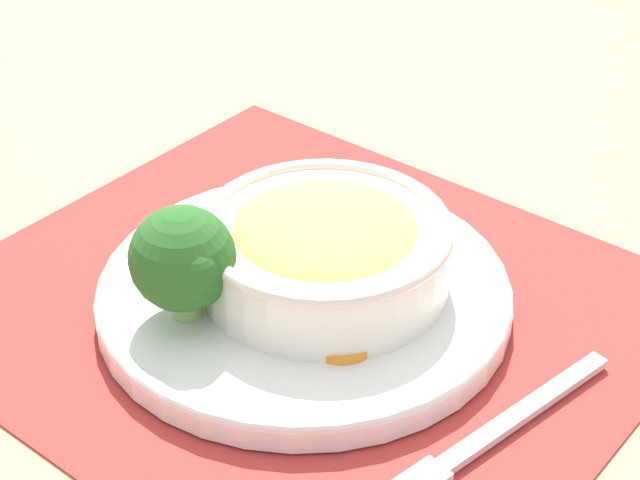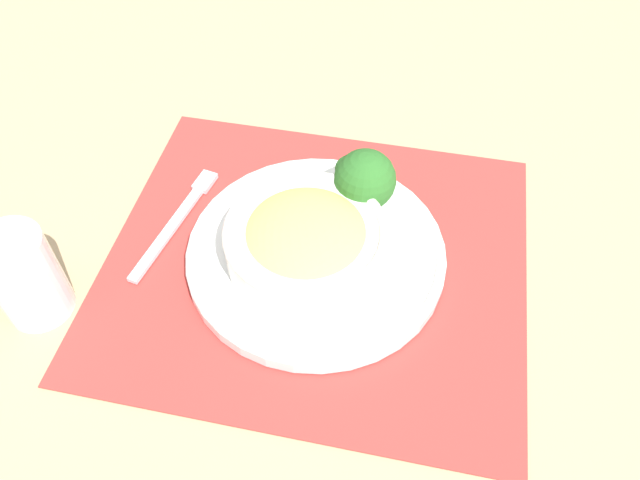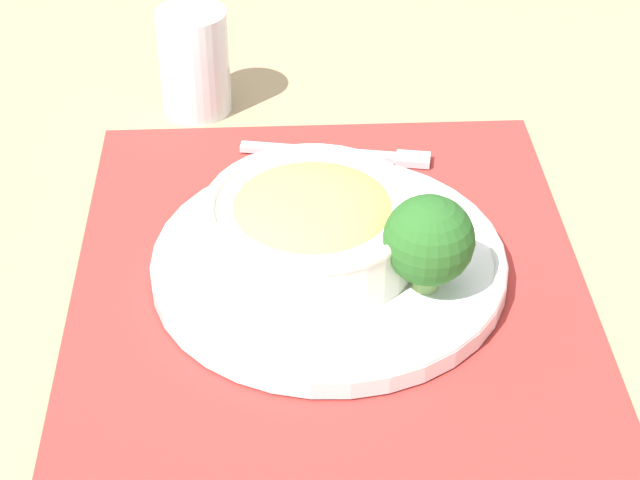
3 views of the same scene
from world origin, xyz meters
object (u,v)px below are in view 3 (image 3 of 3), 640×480
(bowl, at_px, (312,222))
(broccoli_floret, at_px, (429,240))
(fork, at_px, (354,155))
(water_glass, at_px, (195,67))

(bowl, distance_m, broccoli_floret, 0.10)
(bowl, xyz_separation_m, broccoli_floret, (0.05, 0.08, 0.02))
(fork, bearing_deg, water_glass, -113.92)
(broccoli_floret, height_order, fork, broccoli_floret)
(bowl, distance_m, fork, 0.18)
(water_glass, distance_m, fork, 0.19)
(water_glass, relative_size, fork, 0.60)
(water_glass, height_order, fork, water_glass)
(broccoli_floret, relative_size, fork, 0.45)
(broccoli_floret, bearing_deg, fork, -172.16)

